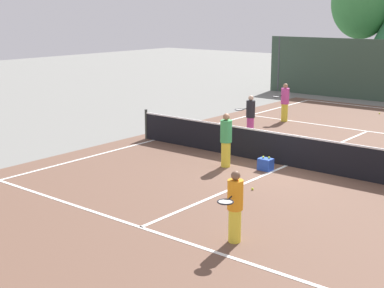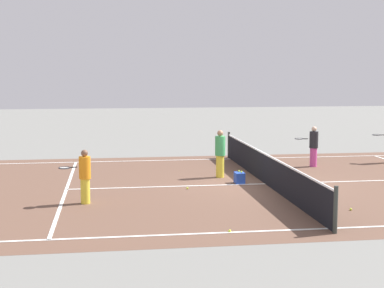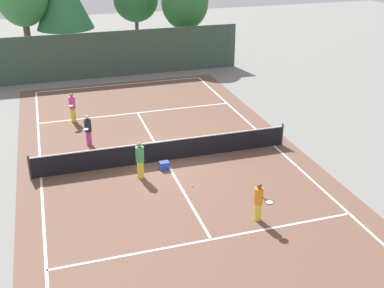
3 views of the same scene
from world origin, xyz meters
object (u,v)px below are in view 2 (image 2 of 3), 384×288
Objects in this scene: player_2 at (84,176)px; ball_crate at (239,178)px; tennis_ball_2 at (230,231)px; tennis_ball_5 at (351,209)px; tennis_ball_1 at (312,199)px; tennis_ball_3 at (187,188)px; player_1 at (313,146)px; player_3 at (220,153)px.

player_2 reaches higher than ball_crate.
tennis_ball_2 is 3.95m from tennis_ball_5.
ball_crate is at bearing -150.97° from tennis_ball_1.
tennis_ball_5 is (3.39, 3.91, 0.00)m from tennis_ball_3.
ball_crate is at bearing 111.68° from tennis_ball_3.
player_1 is 7.20m from tennis_ball_5.
tennis_ball_5 is at bearing 75.33° from player_2.
tennis_ball_5 is (-1.59, 3.61, 0.00)m from tennis_ball_2.
player_1 is 0.95× the size of player_3.
tennis_ball_2 is at bearing -15.00° from ball_crate.
player_3 is 24.99× the size of tennis_ball_5.
ball_crate is at bearing 165.00° from tennis_ball_2.
ball_crate reaches higher than tennis_ball_3.
player_1 is 23.67× the size of tennis_ball_5.
player_2 is at bearing -52.67° from player_3.
player_2 reaches higher than tennis_ball_3.
player_1 is at bearing 123.79° from tennis_ball_3.
player_3 reaches higher than tennis_ball_1.
ball_crate is 3.13m from tennis_ball_1.
player_3 is at bearing -66.53° from player_1.
tennis_ball_5 is at bearing 25.49° from player_3.
player_2 is 22.98× the size of tennis_ball_3.
tennis_ball_5 is at bearing 26.80° from ball_crate.
player_1 is 1.03× the size of player_2.
player_2 is 22.98× the size of tennis_ball_5.
tennis_ball_3 is at bearing -120.89° from tennis_ball_1.
tennis_ball_2 is at bearing -45.61° from tennis_ball_1.
player_1 reaches higher than player_2.
tennis_ball_5 is at bearing 49.08° from tennis_ball_3.
tennis_ball_2 is at bearing -66.18° from tennis_ball_5.
player_1 is at bearing 149.35° from tennis_ball_2.
ball_crate is 1.98m from tennis_ball_3.
tennis_ball_3 is (1.88, -1.40, -0.81)m from player_3.
player_1 is at bearing 159.97° from tennis_ball_1.
player_1 is at bearing 168.05° from tennis_ball_5.
player_2 reaches higher than tennis_ball_5.
ball_crate is (-2.28, 4.93, -0.60)m from player_2.
player_1 is 10.02m from tennis_ball_2.
ball_crate is 5.92m from tennis_ball_2.
player_3 is at bearing -154.51° from tennis_ball_5.
player_3 reaches higher than tennis_ball_5.
ball_crate is at bearing -51.03° from player_1.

